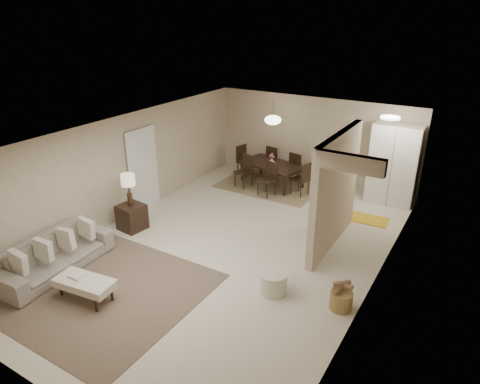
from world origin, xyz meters
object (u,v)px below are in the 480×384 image
Objects in this scene: pantry_cabinet at (394,165)px; wicker_basket at (341,300)px; sofa at (54,255)px; dining_table at (271,174)px; round_pouf at (273,283)px; side_table at (132,217)px; ottoman_bench at (85,283)px.

pantry_cabinet is 5.47× the size of wicker_basket.
pantry_cabinet is 0.90× the size of sofa.
dining_table is at bearing -171.11° from pantry_cabinet.
pantry_cabinet is at bearing 94.31° from wicker_basket.
round_pouf is 0.28× the size of dining_table.
wicker_basket is (5.12, -0.31, -0.13)m from side_table.
dining_table is at bearing 129.33° from wicker_basket.
wicker_basket is (5.17, 1.75, -0.18)m from sofa.
sofa is 5.46m from wicker_basket.
dining_table is (1.50, 4.11, 0.02)m from side_table.
ottoman_bench is at bearing -63.58° from side_table.
side_table is (-4.75, -4.62, -0.75)m from pantry_cabinet.
wicker_basket is (0.37, -4.92, -0.89)m from pantry_cabinet.
pantry_cabinet is at bearing 22.90° from dining_table.
ottoman_bench is (1.22, -0.30, -0.03)m from sofa.
sofa is at bearing -125.73° from pantry_cabinet.
pantry_cabinet is 1.86× the size of ottoman_bench.
pantry_cabinet is 1.16× the size of dining_table.
sofa is 4.27m from round_pouf.
ottoman_bench is 2.63m from side_table.
round_pouf is at bearing -171.43° from wicker_basket.
sofa is 6.36m from dining_table.
round_pouf is 1.22m from wicker_basket.
round_pouf is at bearing -99.26° from pantry_cabinet.
side_table is at bearing 176.57° from wicker_basket.
ottoman_bench is at bearing -117.17° from pantry_cabinet.
side_table reaches higher than wicker_basket.
dining_table is (-2.41, 4.60, 0.12)m from round_pouf.
dining_table is (0.33, 6.47, 0.01)m from ottoman_bench.
round_pouf is 5.19m from dining_table.
dining_table is (1.55, 6.17, -0.02)m from sofa.
sofa is 6.07× the size of wicker_basket.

